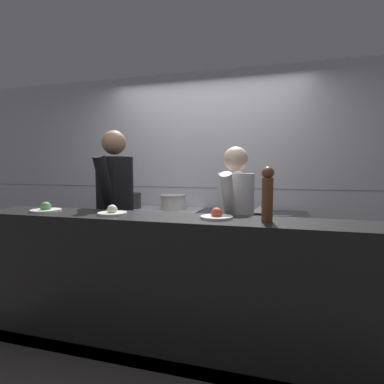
{
  "coord_description": "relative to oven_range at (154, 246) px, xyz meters",
  "views": [
    {
      "loc": [
        0.84,
        -2.35,
        1.39
      ],
      "look_at": [
        0.01,
        0.62,
        1.15
      ],
      "focal_mm": 28.0,
      "sensor_mm": 36.0,
      "label": 1
    }
  ],
  "objects": [
    {
      "name": "prep_counter",
      "position": [
        1.17,
        -0.0,
        -0.0
      ],
      "size": [
        1.17,
        0.65,
        0.9
      ],
      "color": "#38383D",
      "rests_on": "ground_plane"
    },
    {
      "name": "chefs_knife",
      "position": [
        1.35,
        -0.13,
        0.46
      ],
      "size": [
        0.39,
        0.05,
        0.02
      ],
      "color": "#B7BABF",
      "rests_on": "prep_counter"
    },
    {
      "name": "pass_counter",
      "position": [
        0.61,
        -1.29,
        0.07
      ],
      "size": [
        3.02,
        0.45,
        1.04
      ],
      "color": "black",
      "rests_on": "ground_plane"
    },
    {
      "name": "stock_pot",
      "position": [
        -0.33,
        0.05,
        0.55
      ],
      "size": [
        0.28,
        0.28,
        0.19
      ],
      "color": "#2D2D33",
      "rests_on": "oven_range"
    },
    {
      "name": "wall_back_tiled",
      "position": [
        0.57,
        0.4,
        0.85
      ],
      "size": [
        8.0,
        0.06,
        2.6
      ],
      "color": "silver",
      "rests_on": "ground_plane"
    },
    {
      "name": "plated_dish_main",
      "position": [
        -0.39,
        -1.32,
        0.61
      ],
      "size": [
        0.24,
        0.24,
        0.08
      ],
      "color": "white",
      "rests_on": "pass_counter"
    },
    {
      "name": "pepper_mill",
      "position": [
        1.36,
        -1.31,
        0.78
      ],
      "size": [
        0.08,
        0.08,
        0.36
      ],
      "color": "brown",
      "rests_on": "pass_counter"
    },
    {
      "name": "plated_dish_appetiser",
      "position": [
        0.22,
        -1.32,
        0.61
      ],
      "size": [
        0.22,
        0.22,
        0.08
      ],
      "color": "white",
      "rests_on": "pass_counter"
    },
    {
      "name": "chef_head_cook",
      "position": [
        -0.11,
        -0.71,
        0.53
      ],
      "size": [
        0.4,
        0.77,
        1.76
      ],
      "rotation": [
        0.0,
        0.0,
        0.11
      ],
      "color": "black",
      "rests_on": "ground_plane"
    },
    {
      "name": "mixing_bowl_steel",
      "position": [
        1.25,
        0.08,
        0.49
      ],
      "size": [
        0.24,
        0.24,
        0.07
      ],
      "color": "#B7BABF",
      "rests_on": "prep_counter"
    },
    {
      "name": "oven_range",
      "position": [
        0.0,
        0.0,
        0.0
      ],
      "size": [
        1.11,
        0.71,
        0.9
      ],
      "color": "#38383D",
      "rests_on": "ground_plane"
    },
    {
      "name": "ground_plane",
      "position": [
        0.57,
        -0.98,
        -0.45
      ],
      "size": [
        14.0,
        14.0,
        0.0
      ],
      "primitive_type": "plane",
      "color": "#383333"
    },
    {
      "name": "sauce_pot",
      "position": [
        0.23,
        0.06,
        0.54
      ],
      "size": [
        0.32,
        0.32,
        0.18
      ],
      "color": "beige",
      "rests_on": "oven_range"
    },
    {
      "name": "chef_sous",
      "position": [
        1.08,
        -0.74,
        0.43
      ],
      "size": [
        0.36,
        0.69,
        1.58
      ],
      "rotation": [
        0.0,
        0.0,
        -0.13
      ],
      "color": "black",
      "rests_on": "ground_plane"
    },
    {
      "name": "plated_dish_dessert",
      "position": [
        1.01,
        -1.28,
        0.61
      ],
      "size": [
        0.23,
        0.23,
        0.08
      ],
      "color": "white",
      "rests_on": "pass_counter"
    }
  ]
}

